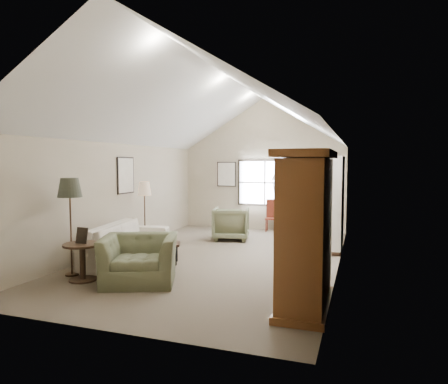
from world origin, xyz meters
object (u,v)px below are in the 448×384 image
(armoire, at_px, (306,230))
(coffee_table, at_px, (159,253))
(side_table, at_px, (83,262))
(side_chair, at_px, (272,216))
(sofa, at_px, (128,242))
(armchair_near, at_px, (139,259))
(armchair_far, at_px, (231,223))

(armoire, xyz_separation_m, coffee_table, (-3.13, 1.54, -0.89))
(side_table, height_order, side_chair, side_chair)
(side_table, relative_size, side_chair, 0.68)
(sofa, relative_size, side_table, 3.99)
(armoire, relative_size, side_chair, 2.30)
(side_table, distance_m, side_chair, 6.38)
(side_table, bearing_deg, coffee_table, 64.68)
(armchair_near, distance_m, coffee_table, 1.31)
(coffee_table, relative_size, side_chair, 0.87)
(sofa, xyz_separation_m, coffee_table, (0.80, -0.12, -0.17))
(sofa, distance_m, side_chair, 4.93)
(side_chair, bearing_deg, armchair_near, -105.60)
(coffee_table, xyz_separation_m, side_table, (-0.70, -1.48, 0.11))
(armoire, height_order, side_table, armoire)
(armoire, xyz_separation_m, side_table, (-3.83, 0.06, -0.77))
(sofa, height_order, armchair_near, armchair_near)
(coffee_table, bearing_deg, armoire, -26.16)
(armoire, distance_m, coffee_table, 3.60)
(armoire, height_order, side_chair, armoire)
(armoire, xyz_separation_m, sofa, (-3.93, 1.66, -0.72))
(armchair_far, bearing_deg, side_table, 60.97)
(armchair_near, bearing_deg, side_table, 170.22)
(armchair_far, bearing_deg, coffee_table, 66.03)
(sofa, xyz_separation_m, side_table, (0.10, -1.60, -0.05))
(sofa, bearing_deg, coffee_table, -108.17)
(armchair_far, xyz_separation_m, side_chair, (0.76, 1.62, 0.05))
(side_table, xyz_separation_m, side_chair, (2.03, 6.04, 0.15))
(sofa, xyz_separation_m, side_chair, (2.13, 4.44, 0.10))
(armchair_near, relative_size, coffee_table, 1.48)
(armoire, bearing_deg, coffee_table, 153.84)
(armoire, bearing_deg, armchair_near, 174.49)
(armoire, height_order, sofa, armoire)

